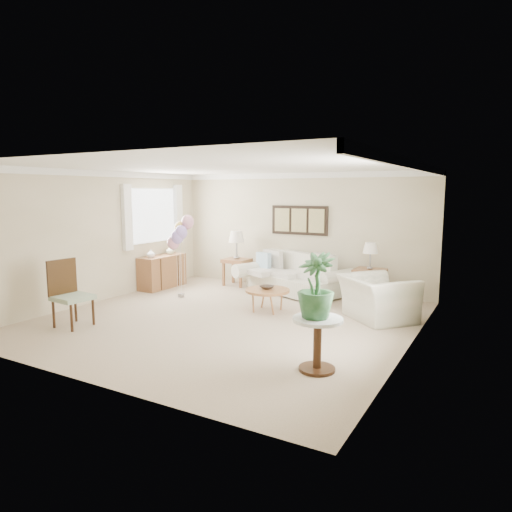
% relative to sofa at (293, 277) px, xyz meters
% --- Properties ---
extents(ground_plane, '(6.00, 6.00, 0.00)m').
position_rel_sofa_xyz_m(ground_plane, '(-0.10, -2.46, -0.34)').
color(ground_plane, '#B8A68E').
extents(room_shell, '(6.04, 6.04, 2.60)m').
position_rel_sofa_xyz_m(room_shell, '(-0.21, -2.37, 1.28)').
color(room_shell, beige).
rests_on(room_shell, ground).
extents(wall_art_triptych, '(1.35, 0.06, 0.65)m').
position_rel_sofa_xyz_m(wall_art_triptych, '(-0.10, 0.51, 1.21)').
color(wall_art_triptych, black).
rests_on(wall_art_triptych, ground).
extents(sofa, '(2.68, 1.67, 0.87)m').
position_rel_sofa_xyz_m(sofa, '(0.00, 0.00, 0.00)').
color(sofa, beige).
rests_on(sofa, ground).
extents(end_table_left, '(0.58, 0.52, 0.63)m').
position_rel_sofa_xyz_m(end_table_left, '(-1.50, 0.09, 0.18)').
color(end_table_left, brown).
rests_on(end_table_left, ground).
extents(end_table_right, '(0.60, 0.54, 0.65)m').
position_rel_sofa_xyz_m(end_table_right, '(1.65, 0.07, 0.20)').
color(end_table_right, brown).
rests_on(end_table_right, ground).
extents(lamp_left, '(0.37, 0.37, 0.65)m').
position_rel_sofa_xyz_m(lamp_left, '(-1.50, 0.09, 0.78)').
color(lamp_left, gray).
rests_on(lamp_left, end_table_left).
extents(lamp_right, '(0.30, 0.30, 0.53)m').
position_rel_sofa_xyz_m(lamp_right, '(1.65, 0.07, 0.72)').
color(lamp_right, gray).
rests_on(lamp_right, end_table_right).
extents(coffee_table, '(0.82, 0.82, 0.41)m').
position_rel_sofa_xyz_m(coffee_table, '(0.23, -1.64, 0.04)').
color(coffee_table, '#AA6A45').
rests_on(coffee_table, ground).
extents(decor_bowl, '(0.29, 0.29, 0.06)m').
position_rel_sofa_xyz_m(decor_bowl, '(0.21, -1.61, 0.10)').
color(decor_bowl, '#332820').
rests_on(decor_bowl, coffee_table).
extents(armchair, '(1.53, 1.52, 0.75)m').
position_rel_sofa_xyz_m(armchair, '(2.13, -1.20, 0.03)').
color(armchair, beige).
rests_on(armchair, ground).
extents(side_table, '(0.62, 0.62, 0.67)m').
position_rel_sofa_xyz_m(side_table, '(2.08, -3.82, 0.16)').
color(side_table, silver).
rests_on(side_table, ground).
extents(potted_plant, '(0.52, 0.52, 0.80)m').
position_rel_sofa_xyz_m(potted_plant, '(2.05, -3.83, 0.73)').
color(potted_plant, '#194821').
rests_on(potted_plant, side_table).
extents(accent_chair, '(0.58, 0.58, 1.09)m').
position_rel_sofa_xyz_m(accent_chair, '(-2.17, -4.02, 0.23)').
color(accent_chair, '#8DA286').
rests_on(accent_chair, ground).
extents(credenza, '(0.46, 1.20, 0.74)m').
position_rel_sofa_xyz_m(credenza, '(-2.86, -0.96, 0.03)').
color(credenza, brown).
rests_on(credenza, ground).
extents(vase_white, '(0.24, 0.24, 0.19)m').
position_rel_sofa_xyz_m(vase_white, '(-2.84, -1.34, 0.49)').
color(vase_white, silver).
rests_on(vase_white, credenza).
extents(vase_sage, '(0.25, 0.25, 0.20)m').
position_rel_sofa_xyz_m(vase_sage, '(-2.84, -0.68, 0.50)').
color(vase_sage, '#B2BD9C').
rests_on(vase_sage, credenza).
extents(balloon_cluster, '(0.50, 0.45, 1.72)m').
position_rel_sofa_xyz_m(balloon_cluster, '(-1.84, -1.54, 1.01)').
color(balloon_cluster, gray).
rests_on(balloon_cluster, ground).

